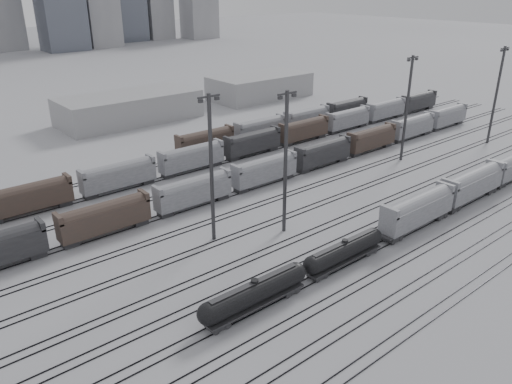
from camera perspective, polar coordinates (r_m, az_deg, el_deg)
ground at (r=76.49m, az=12.19°, el=-7.54°), size 900.00×900.00×0.00m
tracks at (r=86.74m, az=3.19°, el=-3.11°), size 220.00×71.50×0.16m
tank_car_a at (r=63.27m, az=-0.15°, el=-11.47°), size 16.74×2.79×4.14m
tank_car_b at (r=73.55m, az=10.05°, el=-6.64°), size 15.79×2.63×3.90m
hopper_car_a at (r=86.30m, az=18.00°, el=-1.80°), size 16.50×3.28×5.90m
hopper_car_b at (r=100.67m, az=23.48°, el=0.97°), size 16.73×3.32×5.98m
light_mast_b at (r=75.52m, az=-5.13°, el=2.97°), size 3.76×0.60×23.47m
light_mast_c at (r=78.10m, az=3.40°, el=3.65°), size 3.73×0.60×23.32m
light_mast_d at (r=116.96m, az=16.88°, el=9.34°), size 3.78×0.60×23.61m
light_mast_e at (r=138.19m, az=25.79°, el=10.14°), size 3.84×0.61×23.99m
bg_string_near at (r=100.49m, az=0.97°, el=2.37°), size 151.00×3.00×5.60m
bg_string_mid at (r=118.16m, az=-0.41°, el=5.56°), size 151.00×3.00×5.60m
bg_string_far at (r=135.01m, az=3.22°, el=7.76°), size 66.00×3.00×5.60m
warehouse_mid at (r=152.34m, az=-14.26°, el=9.33°), size 40.00×18.00×8.00m
warehouse_right at (r=179.02m, az=0.46°, el=11.98°), size 35.00×18.00×8.00m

